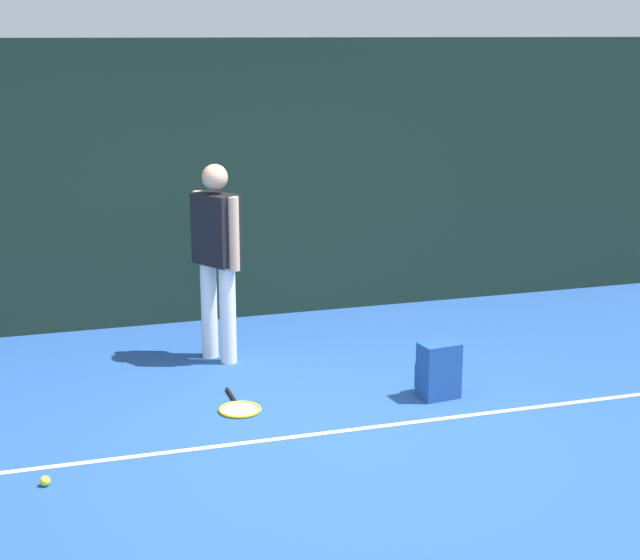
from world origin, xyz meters
name	(u,v)px	position (x,y,z in m)	size (l,w,h in m)	color
ground_plane	(336,428)	(0.00, 0.00, 0.00)	(12.00, 12.00, 0.00)	#234C93
back_fence	(241,181)	(0.00, 3.00, 1.35)	(10.00, 0.10, 2.71)	#192D23
court_line	(339,431)	(0.00, -0.06, 0.00)	(9.00, 0.05, 0.00)	white
tennis_player	(217,251)	(-0.50, 1.75, 0.97)	(0.39, 0.47, 1.70)	white
tennis_racket	(239,408)	(-0.59, 0.55, 0.01)	(0.33, 0.61, 0.03)	black
backpack	(438,371)	(0.94, 0.36, 0.21)	(0.32, 0.31, 0.44)	#1E478C
tennis_ball_near_player	(45,481)	(-2.03, -0.34, 0.03)	(0.07, 0.07, 0.07)	#CCE033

